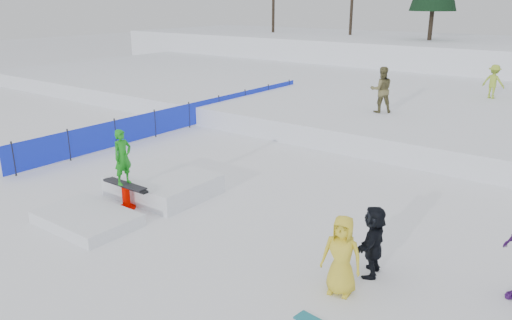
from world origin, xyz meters
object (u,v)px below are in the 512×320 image
Objects in this scene: walker_olive at (381,90)px; spectator_yellow at (342,255)px; walker_ygreen at (494,82)px; spectator_dark at (373,241)px; jib_rail_feature at (143,191)px; safety_fence at (189,115)px.

walker_olive is 1.21× the size of spectator_yellow.
walker_ygreen is 16.67m from spectator_dark.
spectator_dark is (4.55, -10.61, -1.00)m from walker_olive.
jib_rail_feature is at bearing 42.60° from walker_olive.
spectator_yellow is (11.00, -7.32, 0.22)m from safety_fence.
spectator_yellow is at bearing 104.95° from walker_ygreen.
safety_fence is at bearing 57.09° from walker_ygreen.
walker_olive is at bearing 100.87° from spectator_yellow.
spectator_yellow is (1.47, -17.51, -0.81)m from walker_ygreen.
walker_ygreen is at bearing 46.93° from safety_fence.
spectator_dark is 0.33× the size of jib_rail_feature.
walker_ygreen is (2.89, 5.96, -0.15)m from walker_olive.
jib_rail_feature is (-4.79, -16.79, -1.27)m from walker_ygreen.
walker_olive is (6.64, 4.24, 1.17)m from safety_fence.
walker_ygreen reaches higher than safety_fence.
jib_rail_feature is at bearing 84.24° from walker_ygreen.
walker_olive is at bearing -169.41° from spectator_dark.
walker_ygreen is 1.01× the size of spectator_yellow.
safety_fence is 12.87m from spectator_dark.
safety_fence is 3.64× the size of jib_rail_feature.
walker_olive is 12.39m from spectator_yellow.
spectator_yellow is at bearing 73.21° from walker_olive.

